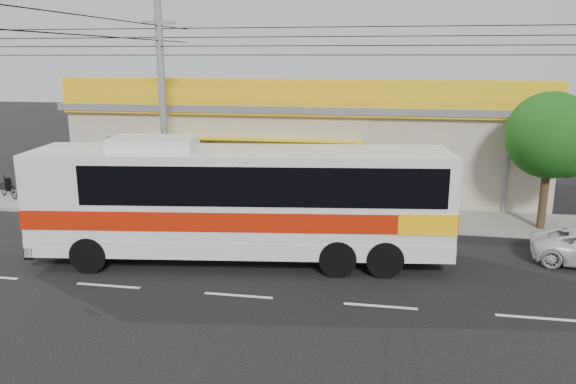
% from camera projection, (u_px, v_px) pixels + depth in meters
% --- Properties ---
extents(ground, '(120.00, 120.00, 0.00)m').
position_uv_depth(ground, '(258.00, 265.00, 18.39)').
color(ground, black).
rests_on(ground, ground).
extents(sidewalk, '(30.00, 3.20, 0.15)m').
position_uv_depth(sidewalk, '(290.00, 213.00, 24.11)').
color(sidewalk, slate).
rests_on(sidewalk, ground).
extents(lane_markings, '(50.00, 0.12, 0.01)m').
position_uv_depth(lane_markings, '(239.00, 296.00, 16.00)').
color(lane_markings, silver).
rests_on(lane_markings, ground).
extents(storefront_building, '(22.60, 9.20, 5.70)m').
position_uv_depth(storefront_building, '(308.00, 143.00, 28.89)').
color(storefront_building, '#A29782').
rests_on(storefront_building, ground).
extents(coach_bus, '(13.67, 4.59, 4.13)m').
position_uv_depth(coach_bus, '(248.00, 196.00, 18.26)').
color(coach_bus, silver).
rests_on(coach_bus, ground).
extents(motorbike_red, '(1.82, 1.10, 0.90)m').
position_uv_depth(motorbike_red, '(193.00, 192.00, 25.65)').
color(motorbike_red, maroon).
rests_on(motorbike_red, sidewalk).
extents(motorbike_dark, '(1.74, 1.28, 1.04)m').
position_uv_depth(motorbike_dark, '(8.00, 187.00, 26.38)').
color(motorbike_dark, black).
rests_on(motorbike_dark, sidewalk).
extents(utility_pole, '(34.00, 14.00, 8.78)m').
position_uv_depth(utility_pole, '(159.00, 40.00, 21.52)').
color(utility_pole, slate).
rests_on(utility_pole, ground).
extents(tree_near, '(3.26, 3.26, 5.40)m').
position_uv_depth(tree_near, '(553.00, 139.00, 20.93)').
color(tree_near, '#302213').
rests_on(tree_near, ground).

